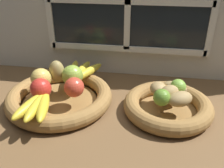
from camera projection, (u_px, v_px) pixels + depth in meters
The scene contains 17 objects.
ground_plane at pixel (117, 113), 83.35cm from camera, with size 140.00×90.00×3.00cm, color brown.
back_wall at pixel (128, 8), 95.26cm from camera, with size 140.00×4.60×55.00cm.
fruit_bowl_left at pixel (60, 97), 85.27cm from camera, with size 36.87×36.87×5.22cm.
fruit_bowl_right at pixel (168, 106), 80.12cm from camera, with size 29.23×29.23×5.22cm.
apple_green_back at pixel (72, 75), 85.57cm from camera, with size 7.49×7.49×7.49cm, color #8CAD3D.
apple_golden_left at pixel (41, 78), 84.08cm from camera, with size 7.09×7.09×7.09cm, color #DBB756.
apple_red_front at pixel (41, 89), 77.93cm from camera, with size 6.85×6.85×6.85cm, color red.
apple_red_right at pixel (74, 87), 78.96cm from camera, with size 6.62×6.62×6.62cm, color #CC422D.
pear_brown at pixel (57, 71), 87.59cm from camera, with size 5.29×5.55×8.31cm, color olive.
banana_bunch_front at pixel (37, 105), 72.76cm from camera, with size 11.13×17.73×3.32cm.
banana_bunch_back at pixel (80, 72), 93.44cm from camera, with size 13.98×19.82×3.10cm.
potato_oblong at pixel (158, 88), 80.64cm from camera, with size 6.29×5.42×4.29cm, color #A38451.
potato_large at pixel (169, 93), 77.63cm from camera, with size 6.56×4.86×4.91cm, color #A38451.
potato_back at pixel (175, 88), 81.27cm from camera, with size 8.28×4.42×4.18cm, color tan.
potato_small at pixel (180, 99), 74.57cm from camera, with size 8.28×5.59×4.57cm, color #A38451.
lime_near at pixel (162, 97), 74.59cm from camera, with size 5.35×5.35×5.35cm, color olive.
lime_far at pixel (178, 87), 80.41cm from camera, with size 5.38×5.38×5.38cm, color #7AAD3D.
Camera 1 is at (9.05, -67.97, 46.98)cm, focal length 38.87 mm.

